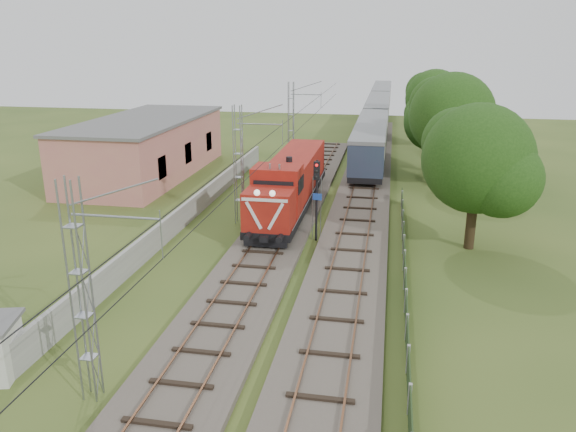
# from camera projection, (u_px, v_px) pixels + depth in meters

# --- Properties ---
(ground) EXTENTS (140.00, 140.00, 0.00)m
(ground) POSITION_uv_depth(u_px,v_px,m) (236.00, 303.00, 26.93)
(ground) COLOR #334B1C
(ground) RESTS_ON ground
(track_main) EXTENTS (4.20, 70.00, 0.45)m
(track_main) POSITION_uv_depth(u_px,v_px,m) (267.00, 248.00, 33.44)
(track_main) COLOR #6B6054
(track_main) RESTS_ON ground
(track_side) EXTENTS (4.20, 80.00, 0.45)m
(track_side) POSITION_uv_depth(u_px,v_px,m) (363.00, 195.00, 44.76)
(track_side) COLOR #6B6054
(track_side) RESTS_ON ground
(catenary) EXTENTS (3.31, 70.00, 8.00)m
(catenary) POSITION_uv_depth(u_px,v_px,m) (239.00, 165.00, 37.45)
(catenary) COLOR gray
(catenary) RESTS_ON ground
(boundary_wall) EXTENTS (0.25, 40.00, 1.50)m
(boundary_wall) POSITION_uv_depth(u_px,v_px,m) (191.00, 209.00, 39.06)
(boundary_wall) COLOR #9E9E99
(boundary_wall) RESTS_ON ground
(station_building) EXTENTS (8.40, 20.40, 5.22)m
(station_building) POSITION_uv_depth(u_px,v_px,m) (146.00, 147.00, 51.19)
(station_building) COLOR tan
(station_building) RESTS_ON ground
(fence) EXTENTS (0.12, 32.00, 1.20)m
(fence) POSITION_uv_depth(u_px,v_px,m) (405.00, 279.00, 28.19)
(fence) COLOR black
(fence) RESTS_ON ground
(locomotive) EXTENTS (3.00, 17.14, 4.35)m
(locomotive) POSITION_uv_depth(u_px,v_px,m) (290.00, 182.00, 40.23)
(locomotive) COLOR black
(locomotive) RESTS_ON ground
(coach_rake) EXTENTS (3.03, 67.51, 3.50)m
(coach_rake) POSITION_uv_depth(u_px,v_px,m) (378.00, 111.00, 77.15)
(coach_rake) COLOR black
(coach_rake) RESTS_ON ground
(signal_post) EXTENTS (0.57, 0.44, 5.14)m
(signal_post) POSITION_uv_depth(u_px,v_px,m) (317.00, 186.00, 34.09)
(signal_post) COLOR black
(signal_post) RESTS_ON ground
(tree_a) EXTENTS (6.71, 6.39, 8.70)m
(tree_a) POSITION_uv_depth(u_px,v_px,m) (479.00, 160.00, 32.29)
(tree_a) COLOR #342515
(tree_a) RESTS_ON ground
(tree_b) EXTENTS (7.37, 7.02, 9.55)m
(tree_b) POSITION_uv_depth(u_px,v_px,m) (453.00, 116.00, 46.12)
(tree_b) COLOR #342515
(tree_b) RESTS_ON ground
(tree_c) EXTENTS (5.76, 5.48, 7.46)m
(tree_c) POSITION_uv_depth(u_px,v_px,m) (434.00, 122.00, 52.00)
(tree_c) COLOR #342515
(tree_c) RESTS_ON ground
(tree_d) EXTENTS (6.82, 6.50, 8.84)m
(tree_d) POSITION_uv_depth(u_px,v_px,m) (435.00, 99.00, 63.05)
(tree_d) COLOR #342515
(tree_d) RESTS_ON ground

